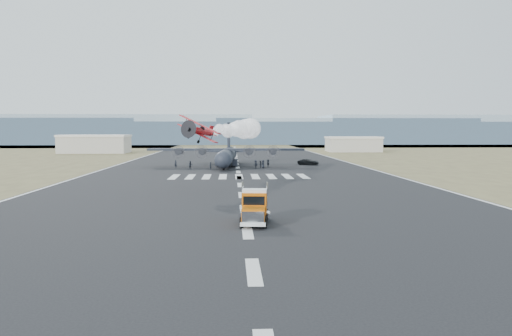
{
  "coord_description": "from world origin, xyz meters",
  "views": [
    {
      "loc": [
        -1.32,
        -42.29,
        8.81
      ],
      "look_at": [
        1.66,
        19.13,
        4.0
      ],
      "focal_mm": 35.0,
      "sensor_mm": 36.0,
      "label": 1
    }
  ],
  "objects": [
    {
      "name": "ridge_seg_e",
      "position": [
        65.0,
        260.0,
        7.5
      ],
      "size": [
        150.0,
        50.0,
        15.0
      ],
      "primitive_type": "cube",
      "color": "#879DAC",
      "rests_on": "ground"
    },
    {
      "name": "aerobatic_biplane",
      "position": [
        -5.81,
        27.57,
        8.59
      ],
      "size": [
        6.39,
        6.34,
        4.04
      ],
      "rotation": [
        0.0,
        0.4,
        -0.25
      ],
      "color": "red"
    },
    {
      "name": "transport_aircraft",
      "position": [
        -2.56,
        75.83,
        2.71
      ],
      "size": [
        36.4,
        29.97,
        10.52
      ],
      "rotation": [
        0.0,
        0.0,
        -0.05
      ],
      "color": "#202431",
      "rests_on": "ground"
    },
    {
      "name": "ridge_seg_d",
      "position": [
        0.0,
        260.0,
        6.5
      ],
      "size": [
        150.0,
        50.0,
        13.0
      ],
      "primitive_type": "cube",
      "color": "#879DAC",
      "rests_on": "ground"
    },
    {
      "name": "ground",
      "position": [
        0.0,
        0.0,
        0.0
      ],
      "size": [
        500.0,
        500.0,
        0.0
      ],
      "primitive_type": "plane",
      "color": "black",
      "rests_on": "ground"
    },
    {
      "name": "scrub_far",
      "position": [
        0.0,
        230.0,
        0.0
      ],
      "size": [
        500.0,
        80.0,
        0.0
      ],
      "primitive_type": "cube",
      "color": "brown",
      "rests_on": "ground"
    },
    {
      "name": "runway_markings",
      "position": [
        0.0,
        60.0,
        0.01
      ],
      "size": [
        60.0,
        260.0,
        0.01
      ],
      "primitive_type": null,
      "color": "silver",
      "rests_on": "ground"
    },
    {
      "name": "smoke_trail",
      "position": [
        1.2,
        54.71,
        8.83
      ],
      "size": [
        10.44,
        33.16,
        4.28
      ],
      "rotation": [
        0.0,
        0.0,
        -0.25
      ],
      "color": "white"
    },
    {
      "name": "hangar_left",
      "position": [
        -52.0,
        145.0,
        3.41
      ],
      "size": [
        24.5,
        14.5,
        6.7
      ],
      "color": "#A8A395",
      "rests_on": "ground"
    },
    {
      "name": "crew_e",
      "position": [
        5.73,
        69.91,
        0.93
      ],
      "size": [
        0.95,
        1.06,
        1.85
      ],
      "primitive_type": "imported",
      "rotation": [
        0.0,
        0.0,
        4.16
      ],
      "color": "black",
      "rests_on": "ground"
    },
    {
      "name": "ridge_seg_f",
      "position": [
        130.0,
        260.0,
        8.5
      ],
      "size": [
        150.0,
        50.0,
        17.0
      ],
      "primitive_type": "cube",
      "color": "#879DAC",
      "rests_on": "ground"
    },
    {
      "name": "crew_a",
      "position": [
        -14.1,
        71.45,
        0.87
      ],
      "size": [
        0.82,
        0.79,
        1.75
      ],
      "primitive_type": "imported",
      "rotation": [
        0.0,
        0.0,
        5.7
      ],
      "color": "black",
      "rests_on": "ground"
    },
    {
      "name": "crew_b",
      "position": [
        5.12,
        70.85,
        0.81
      ],
      "size": [
        0.78,
        0.92,
        1.62
      ],
      "primitive_type": "imported",
      "rotation": [
        0.0,
        0.0,
        4.27
      ],
      "color": "black",
      "rests_on": "ground"
    },
    {
      "name": "crew_d",
      "position": [
        -1.8,
        69.31,
        0.86
      ],
      "size": [
        1.13,
        0.9,
        1.71
      ],
      "primitive_type": "imported",
      "rotation": [
        0.0,
        0.0,
        2.68
      ],
      "color": "black",
      "rests_on": "ground"
    },
    {
      "name": "crew_g",
      "position": [
        -5.99,
        66.02,
        0.85
      ],
      "size": [
        0.71,
        0.77,
        1.7
      ],
      "primitive_type": "imported",
      "rotation": [
        0.0,
        0.0,
        5.11
      ],
      "color": "black",
      "rests_on": "ground"
    },
    {
      "name": "ridge_seg_b",
      "position": [
        -130.0,
        260.0,
        7.5
      ],
      "size": [
        150.0,
        50.0,
        15.0
      ],
      "primitive_type": "cube",
      "color": "#879DAC",
      "rests_on": "ground"
    },
    {
      "name": "semi_truck",
      "position": [
        0.78,
        3.87,
        1.58
      ],
      "size": [
        2.92,
        7.28,
        3.22
      ],
      "rotation": [
        0.0,
        0.0,
        -0.09
      ],
      "color": "black",
      "rests_on": "ground"
    },
    {
      "name": "crew_f",
      "position": [
        7.02,
        72.03,
        0.91
      ],
      "size": [
        0.59,
        1.71,
        1.83
      ],
      "primitive_type": "imported",
      "rotation": [
        0.0,
        0.0,
        1.54
      ],
      "color": "black",
      "rests_on": "ground"
    },
    {
      "name": "ridge_seg_c",
      "position": [
        -65.0,
        260.0,
        8.5
      ],
      "size": [
        150.0,
        50.0,
        17.0
      ],
      "primitive_type": "cube",
      "color": "#879DAC",
      "rests_on": "ground"
    },
    {
      "name": "support_vehicle",
      "position": [
        17.55,
        79.52,
        0.73
      ],
      "size": [
        5.77,
        4.72,
        1.46
      ],
      "primitive_type": "imported",
      "rotation": [
        0.0,
        0.0,
        1.05
      ],
      "color": "black",
      "rests_on": "ground"
    },
    {
      "name": "crew_c",
      "position": [
        4.01,
        69.37,
        0.92
      ],
      "size": [
        1.18,
        1.28,
        1.85
      ],
      "primitive_type": "imported",
      "rotation": [
        0.0,
        0.0,
        4.04
      ],
      "color": "black",
      "rests_on": "ground"
    },
    {
      "name": "crew_h",
      "position": [
        -10.36,
        66.93,
        0.92
      ],
      "size": [
        1.03,
        0.84,
        1.84
      ],
      "primitive_type": "imported",
      "rotation": [
        0.0,
        0.0,
        0.37
      ],
      "color": "black",
      "rests_on": "ground"
    },
    {
      "name": "hangar_right",
      "position": [
        46.0,
        150.0,
        3.01
      ],
      "size": [
        20.5,
        12.5,
        5.9
      ],
      "color": "#A8A395",
      "rests_on": "ground"
    }
  ]
}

